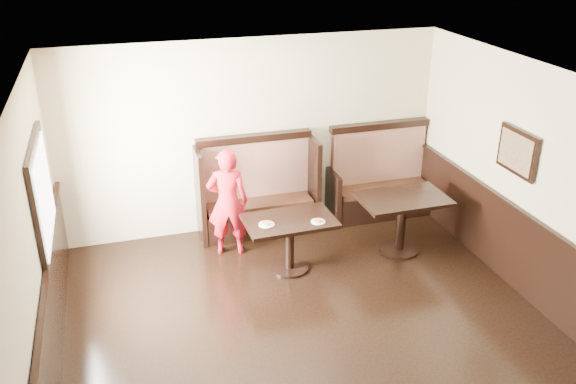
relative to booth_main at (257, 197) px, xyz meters
name	(u,v)px	position (x,y,z in m)	size (l,w,h in m)	color
ground	(336,374)	(0.00, -3.30, -0.53)	(7.00, 7.00, 0.00)	black
room_shell	(301,309)	(-0.30, -3.01, 0.14)	(7.00, 7.00, 7.00)	beige
booth_main	(257,197)	(0.00, 0.00, 0.00)	(1.75, 0.72, 1.45)	black
booth_neighbor	(380,185)	(1.95, 0.00, -0.05)	(1.65, 0.72, 1.45)	black
table_main	(290,231)	(0.13, -1.21, 0.04)	(1.17, 0.75, 0.74)	black
table_neighbor	(402,211)	(1.74, -1.17, 0.09)	(1.19, 0.79, 0.82)	black
child	(228,202)	(-0.54, -0.54, 0.24)	(0.56, 0.37, 1.53)	red
pizza_plate_left	(266,224)	(-0.19, -1.26, 0.22)	(0.20, 0.20, 0.04)	white
pizza_plate_right	(318,221)	(0.45, -1.38, 0.22)	(0.18, 0.18, 0.03)	white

